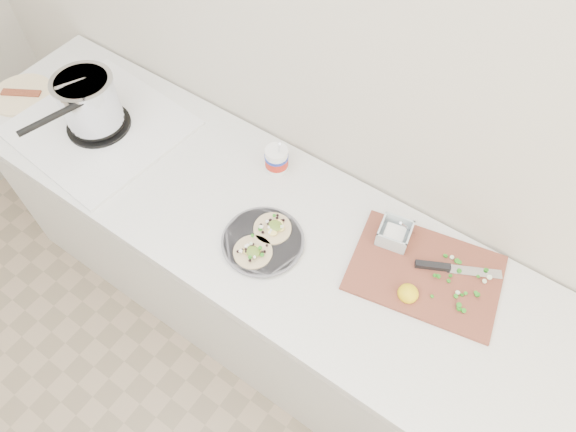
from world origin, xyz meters
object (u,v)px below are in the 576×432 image
Objects in this scene: bacon_plate at (22,95)px; taco_plate at (263,240)px; stove at (93,111)px; cutboard at (424,267)px; tub at (277,158)px.

taco_plate is at bearing -0.12° from bacon_plate.
stove reaches higher than cutboard.
stove is at bearing -161.65° from tub.
taco_plate is at bearing -62.87° from tub.
cutboard is at bearing 23.75° from taco_plate.
cutboard is (0.48, 0.21, 0.00)m from taco_plate.
stove is at bearing 176.07° from taco_plate.
cutboard is 2.08× the size of bacon_plate.
stove reaches higher than tub.
tub reaches higher than taco_plate.
stove is 0.71m from tub.
taco_plate is 0.53× the size of cutboard.
tub is 0.78× the size of bacon_plate.
bacon_plate is at bearing 175.49° from cutboard.
tub is at bearing 23.07° from stove.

